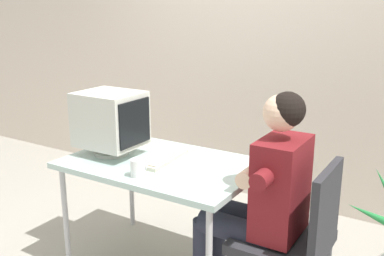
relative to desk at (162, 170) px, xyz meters
name	(u,v)px	position (x,y,z in m)	size (l,w,h in m)	color
wall_back	(291,28)	(0.30, 1.40, 0.83)	(8.00, 0.10, 3.00)	beige
desk	(162,170)	(0.00, 0.00, 0.00)	(1.19, 0.79, 0.73)	#B7B7BC
crt_monitor	(111,120)	(-0.36, -0.05, 0.29)	(0.40, 0.34, 0.41)	silver
keyboard	(162,158)	(-0.01, 0.02, 0.07)	(0.19, 0.42, 0.03)	beige
office_chair	(295,234)	(0.89, -0.03, -0.18)	(0.48, 0.48, 0.89)	#4C4C51
person_seated	(261,195)	(0.68, -0.03, 0.00)	(0.72, 0.56, 1.25)	maroon
desk_mug	(138,168)	(0.03, -0.27, 0.10)	(0.08, 0.09, 0.10)	white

